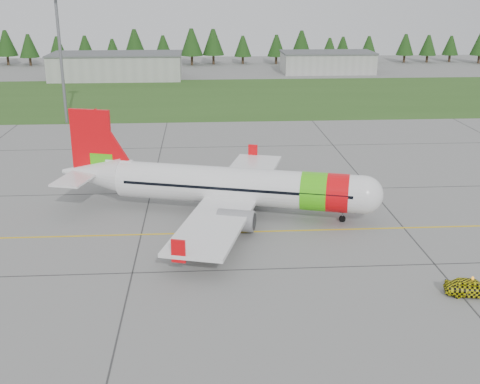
{
  "coord_description": "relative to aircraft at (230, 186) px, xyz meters",
  "views": [
    {
      "loc": [
        -9.18,
        -44.27,
        21.86
      ],
      "look_at": [
        -5.63,
        9.86,
        3.36
      ],
      "focal_mm": 45.0,
      "sensor_mm": 36.0,
      "label": 1
    }
  ],
  "objects": [
    {
      "name": "treeline",
      "position": [
        6.41,
        124.92,
        2.08
      ],
      "size": [
        160.0,
        8.0,
        10.0
      ],
      "primitive_type": null,
      "color": "#1C3F14",
      "rests_on": "ground"
    },
    {
      "name": "follow_me_car",
      "position": [
        17.11,
        -18.45,
        -0.97
      ],
      "size": [
        1.62,
        1.81,
        3.89
      ],
      "primitive_type": "imported",
      "rotation": [
        0.0,
        0.0,
        1.36
      ],
      "color": "#F7F10D",
      "rests_on": "ground"
    },
    {
      "name": "floodlight_mast",
      "position": [
        -25.59,
        44.92,
        7.08
      ],
      "size": [
        0.5,
        0.5,
        20.0
      ],
      "primitive_type": "cylinder",
      "color": "slate",
      "rests_on": "ground"
    },
    {
      "name": "aircraft",
      "position": [
        0.0,
        0.0,
        0.0
      ],
      "size": [
        32.66,
        30.81,
        10.12
      ],
      "rotation": [
        0.0,
        0.0,
        -0.28
      ],
      "color": "white",
      "rests_on": "ground"
    },
    {
      "name": "ground",
      "position": [
        6.41,
        -13.08,
        -2.92
      ],
      "size": [
        320.0,
        320.0,
        0.0
      ],
      "primitive_type": "plane",
      "color": "gray",
      "rests_on": "ground"
    },
    {
      "name": "taxi_guideline",
      "position": [
        6.41,
        -5.08,
        -2.91
      ],
      "size": [
        120.0,
        0.25,
        0.02
      ],
      "primitive_type": "cube",
      "color": "gold",
      "rests_on": "ground"
    },
    {
      "name": "hangar_east",
      "position": [
        31.41,
        104.92,
        -0.32
      ],
      "size": [
        24.0,
        12.0,
        5.2
      ],
      "primitive_type": "cube",
      "color": "#A8A8A3",
      "rests_on": "ground"
    },
    {
      "name": "service_van",
      "position": [
        -19.35,
        39.28,
        -0.66
      ],
      "size": [
        1.7,
        1.63,
        4.52
      ],
      "primitive_type": "imported",
      "rotation": [
        0.0,
        0.0,
        -0.09
      ],
      "color": "silver",
      "rests_on": "ground"
    },
    {
      "name": "grass_strip",
      "position": [
        6.41,
        68.92,
        -2.9
      ],
      "size": [
        320.0,
        50.0,
        0.03
      ],
      "primitive_type": "cube",
      "color": "#30561E",
      "rests_on": "ground"
    },
    {
      "name": "hangar_west",
      "position": [
        -23.59,
        96.92,
        0.08
      ],
      "size": [
        32.0,
        14.0,
        6.0
      ],
      "primitive_type": "cube",
      "color": "#A8A8A3",
      "rests_on": "ground"
    }
  ]
}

